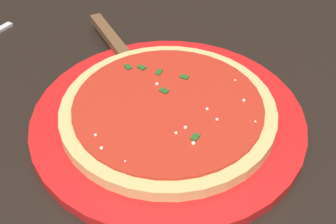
% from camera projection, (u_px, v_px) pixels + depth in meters
% --- Properties ---
extents(restaurant_table, '(1.09, 0.85, 0.73)m').
position_uv_depth(restaurant_table, '(194.00, 171.00, 0.71)').
color(restaurant_table, black).
rests_on(restaurant_table, ground_plane).
extents(serving_plate, '(0.37, 0.37, 0.01)m').
position_uv_depth(serving_plate, '(168.00, 119.00, 0.60)').
color(serving_plate, red).
rests_on(serving_plate, restaurant_table).
extents(pizza, '(0.29, 0.29, 0.02)m').
position_uv_depth(pizza, '(168.00, 110.00, 0.59)').
color(pizza, '#DBB26B').
rests_on(pizza, serving_plate).
extents(pizza_server, '(0.13, 0.22, 0.01)m').
position_uv_depth(pizza_server, '(119.00, 49.00, 0.71)').
color(pizza_server, silver).
rests_on(pizza_server, serving_plate).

